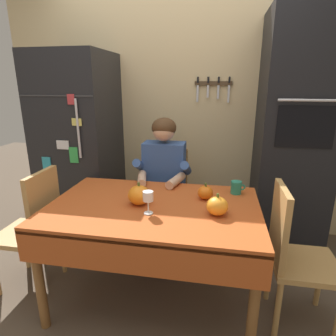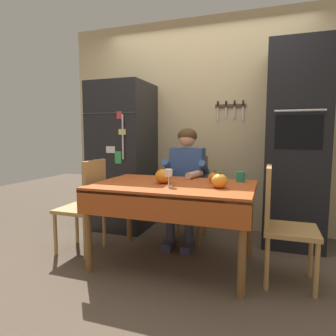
# 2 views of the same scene
# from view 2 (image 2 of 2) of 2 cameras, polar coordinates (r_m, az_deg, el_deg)

# --- Properties ---
(ground_plane) EXTENTS (10.00, 10.00, 0.00)m
(ground_plane) POSITION_cam_2_polar(r_m,az_deg,el_deg) (2.77, 0.40, -18.63)
(ground_plane) COLOR brown
(ground_plane) RESTS_ON ground
(back_wall_assembly) EXTENTS (3.70, 0.13, 2.60)m
(back_wall_assembly) POSITION_cam_2_polar(r_m,az_deg,el_deg) (3.81, 7.73, 8.26)
(back_wall_assembly) COLOR #D1B784
(back_wall_assembly) RESTS_ON ground
(refrigerator) EXTENTS (0.68, 0.71, 1.80)m
(refrigerator) POSITION_cam_2_polar(r_m,az_deg,el_deg) (3.78, -8.60, 2.20)
(refrigerator) COLOR black
(refrigerator) RESTS_ON ground
(wall_oven) EXTENTS (0.60, 0.64, 2.10)m
(wall_oven) POSITION_cam_2_polar(r_m,az_deg,el_deg) (3.39, 23.28, 3.80)
(wall_oven) COLOR black
(wall_oven) RESTS_ON ground
(dining_table) EXTENTS (1.40, 0.90, 0.74)m
(dining_table) POSITION_cam_2_polar(r_m,az_deg,el_deg) (2.64, 0.94, -4.92)
(dining_table) COLOR brown
(dining_table) RESTS_ON ground
(chair_behind_person) EXTENTS (0.40, 0.40, 0.93)m
(chair_behind_person) POSITION_cam_2_polar(r_m,az_deg,el_deg) (3.43, 4.25, -4.75)
(chair_behind_person) COLOR #9E6B33
(chair_behind_person) RESTS_ON ground
(seated_person) EXTENTS (0.47, 0.55, 1.25)m
(seated_person) POSITION_cam_2_polar(r_m,az_deg,el_deg) (3.21, 3.42, -1.42)
(seated_person) COLOR #38384C
(seated_person) RESTS_ON ground
(chair_left_side) EXTENTS (0.40, 0.40, 0.93)m
(chair_left_side) POSITION_cam_2_polar(r_m,az_deg,el_deg) (3.06, -15.40, -6.32)
(chair_left_side) COLOR tan
(chair_left_side) RESTS_ON ground
(chair_right_side) EXTENTS (0.40, 0.40, 0.93)m
(chair_right_side) POSITION_cam_2_polar(r_m,az_deg,el_deg) (2.53, 20.84, -9.23)
(chair_right_side) COLOR tan
(chair_right_side) RESTS_ON ground
(coffee_mug) EXTENTS (0.10, 0.08, 0.09)m
(coffee_mug) POSITION_cam_2_polar(r_m,az_deg,el_deg) (2.82, 13.79, -1.66)
(coffee_mug) COLOR #237F66
(coffee_mug) RESTS_ON dining_table
(wine_glass) EXTENTS (0.07, 0.07, 0.15)m
(wine_glass) POSITION_cam_2_polar(r_m,az_deg,el_deg) (2.50, 0.04, -1.12)
(wine_glass) COLOR white
(wine_glass) RESTS_ON dining_table
(pumpkin_large) EXTENTS (0.15, 0.15, 0.15)m
(pumpkin_large) POSITION_cam_2_polar(r_m,az_deg,el_deg) (2.66, -0.93, -1.58)
(pumpkin_large) COLOR orange
(pumpkin_large) RESTS_ON dining_table
(pumpkin_medium) EXTENTS (0.13, 0.13, 0.14)m
(pumpkin_medium) POSITION_cam_2_polar(r_m,az_deg,el_deg) (2.46, 9.87, -2.47)
(pumpkin_medium) COLOR orange
(pumpkin_medium) RESTS_ON dining_table
(pumpkin_small) EXTENTS (0.11, 0.11, 0.12)m
(pumpkin_small) POSITION_cam_2_polar(r_m,az_deg,el_deg) (2.71, 8.91, -1.87)
(pumpkin_small) COLOR orange
(pumpkin_small) RESTS_ON dining_table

